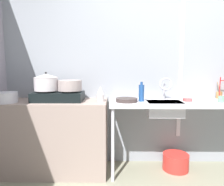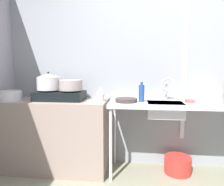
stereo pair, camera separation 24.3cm
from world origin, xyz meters
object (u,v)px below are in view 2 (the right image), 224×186
at_px(sink_basin, 165,110).
at_px(frying_pan, 126,100).
at_px(bottle_by_sink, 142,93).
at_px(stove, 60,95).
at_px(percolator, 100,94).
at_px(bucket_on_floor, 178,165).
at_px(pot_on_right_burner, 71,85).
at_px(small_bowl_on_drainboard, 190,101).
at_px(pot_on_left_burner, 49,82).
at_px(faucet, 167,86).
at_px(pot_beside_stove, 10,96).

relative_size(sink_basin, frying_pan, 1.58).
bearing_deg(sink_basin, bottle_by_sink, 175.64).
height_order(stove, bottle_by_sink, bottle_by_sink).
xyz_separation_m(percolator, bucket_on_floor, (0.93, 0.07, -0.86)).
bearing_deg(pot_on_right_burner, small_bowl_on_drainboard, -0.23).
bearing_deg(percolator, frying_pan, -5.39).
distance_m(pot_on_left_burner, sink_basin, 1.42).
bearing_deg(faucet, bucket_on_floor, -11.42).
bearing_deg(pot_beside_stove, bottle_by_sink, 4.01).
distance_m(sink_basin, frying_pan, 0.46).
distance_m(percolator, sink_basin, 0.77).
bearing_deg(bucket_on_floor, pot_on_left_burner, -178.25).
height_order(stove, pot_on_left_burner, pot_on_left_burner).
height_order(sink_basin, bottle_by_sink, bottle_by_sink).
bearing_deg(bottle_by_sink, small_bowl_on_drainboard, 0.97).
bearing_deg(small_bowl_on_drainboard, pot_beside_stove, -176.78).
distance_m(pot_beside_stove, sink_basin, 1.82).
height_order(small_bowl_on_drainboard, bottle_by_sink, bottle_by_sink).
distance_m(sink_basin, faucet, 0.29).
bearing_deg(percolator, bottle_by_sink, 0.41).
relative_size(stove, frying_pan, 2.28).
bearing_deg(faucet, small_bowl_on_drainboard, -19.05).
xyz_separation_m(sink_basin, bucket_on_floor, (0.18, 0.08, -0.69)).
bearing_deg(bucket_on_floor, small_bowl_on_drainboard, -29.99).
bearing_deg(pot_beside_stove, sink_basin, 2.77).
relative_size(sink_basin, faucet, 1.47).
distance_m(small_bowl_on_drainboard, bucket_on_floor, 0.80).
relative_size(pot_beside_stove, frying_pan, 1.03).
bearing_deg(bottle_by_sink, sink_basin, -4.36).
xyz_separation_m(frying_pan, bucket_on_floor, (0.63, 0.10, -0.80)).
bearing_deg(percolator, bucket_on_floor, 4.07).
bearing_deg(pot_on_left_burner, small_bowl_on_drainboard, -0.19).
height_order(stove, sink_basin, stove).
distance_m(percolator, faucet, 0.79).
distance_m(pot_on_right_burner, pot_beside_stove, 0.73).
height_order(pot_on_right_burner, percolator, pot_on_right_burner).
xyz_separation_m(frying_pan, bottle_by_sink, (0.17, 0.03, 0.08)).
bearing_deg(stove, small_bowl_on_drainboard, -0.21).
relative_size(pot_on_right_burner, sink_basin, 0.69).
distance_m(sink_basin, small_bowl_on_drainboard, 0.29).
height_order(pot_beside_stove, small_bowl_on_drainboard, pot_beside_stove).
bearing_deg(pot_on_right_burner, faucet, 3.92).
height_order(pot_on_right_burner, faucet, faucet).
height_order(percolator, faucet, faucet).
xyz_separation_m(pot_on_left_burner, bottle_by_sink, (1.12, -0.01, -0.12)).
relative_size(pot_on_right_burner, bottle_by_sink, 1.21).
relative_size(pot_beside_stove, faucet, 0.96).
relative_size(percolator, frying_pan, 0.70).
bearing_deg(bottle_by_sink, pot_on_right_burner, 178.98).
distance_m(pot_on_right_burner, percolator, 0.37).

